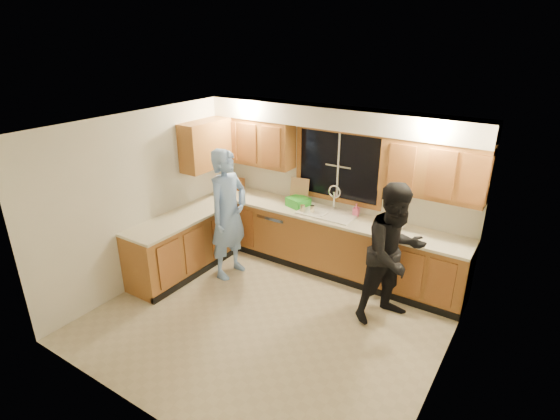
# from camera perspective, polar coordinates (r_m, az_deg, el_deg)

# --- Properties ---
(floor) EXTENTS (4.20, 4.20, 0.00)m
(floor) POSITION_cam_1_polar(r_m,az_deg,el_deg) (5.87, -1.52, -14.03)
(floor) COLOR #BDB091
(floor) RESTS_ON ground
(ceiling) EXTENTS (4.20, 4.20, 0.00)m
(ceiling) POSITION_cam_1_polar(r_m,az_deg,el_deg) (4.82, -1.82, 10.63)
(ceiling) COLOR silver
(wall_back) EXTENTS (4.20, 0.00, 4.20)m
(wall_back) POSITION_cam_1_polar(r_m,az_deg,el_deg) (6.75, 7.53, 2.89)
(wall_back) COLOR silver
(wall_back) RESTS_ON ground
(wall_left) EXTENTS (0.00, 3.80, 3.80)m
(wall_left) POSITION_cam_1_polar(r_m,az_deg,el_deg) (6.56, -16.96, 1.48)
(wall_left) COLOR silver
(wall_left) RESTS_ON ground
(wall_right) EXTENTS (0.00, 3.80, 3.80)m
(wall_right) POSITION_cam_1_polar(r_m,az_deg,el_deg) (4.51, 21.18, -8.94)
(wall_right) COLOR silver
(wall_right) RESTS_ON ground
(base_cabinets_back) EXTENTS (4.20, 0.60, 0.88)m
(base_cabinets_back) POSITION_cam_1_polar(r_m,az_deg,el_deg) (6.82, 6.08, -4.24)
(base_cabinets_back) COLOR #A86930
(base_cabinets_back) RESTS_ON ground
(base_cabinets_left) EXTENTS (0.60, 1.90, 0.88)m
(base_cabinets_left) POSITION_cam_1_polar(r_m,az_deg,el_deg) (6.88, -12.37, -4.42)
(base_cabinets_left) COLOR #A86930
(base_cabinets_left) RESTS_ON ground
(countertop_back) EXTENTS (4.20, 0.63, 0.04)m
(countertop_back) POSITION_cam_1_polar(r_m,az_deg,el_deg) (6.62, 6.18, -0.73)
(countertop_back) COLOR beige
(countertop_back) RESTS_ON base_cabinets_back
(countertop_left) EXTENTS (0.63, 1.90, 0.04)m
(countertop_left) POSITION_cam_1_polar(r_m,az_deg,el_deg) (6.68, -12.60, -0.93)
(countertop_left) COLOR beige
(countertop_left) RESTS_ON base_cabinets_left
(upper_cabinets_left) EXTENTS (1.35, 0.33, 0.75)m
(upper_cabinets_left) POSITION_cam_1_polar(r_m,az_deg,el_deg) (7.16, -3.25, 8.96)
(upper_cabinets_left) COLOR #A86930
(upper_cabinets_left) RESTS_ON wall_back
(upper_cabinets_right) EXTENTS (1.35, 0.33, 0.75)m
(upper_cabinets_right) POSITION_cam_1_polar(r_m,az_deg,el_deg) (5.99, 19.48, 5.02)
(upper_cabinets_right) COLOR #A86930
(upper_cabinets_right) RESTS_ON wall_back
(upper_cabinets_return) EXTENTS (0.33, 0.90, 0.75)m
(upper_cabinets_return) POSITION_cam_1_polar(r_m,az_deg,el_deg) (7.01, -9.66, 8.40)
(upper_cabinets_return) COLOR #A86930
(upper_cabinets_return) RESTS_ON wall_left
(soffit) EXTENTS (4.20, 0.35, 0.30)m
(soffit) POSITION_cam_1_polar(r_m,az_deg,el_deg) (6.32, 7.33, 11.89)
(soffit) COLOR white
(soffit) RESTS_ON wall_back
(window_frame) EXTENTS (1.44, 0.03, 1.14)m
(window_frame) POSITION_cam_1_polar(r_m,az_deg,el_deg) (6.64, 7.65, 5.71)
(window_frame) COLOR black
(window_frame) RESTS_ON wall_back
(sink) EXTENTS (0.86, 0.52, 0.57)m
(sink) POSITION_cam_1_polar(r_m,az_deg,el_deg) (6.65, 6.25, -0.95)
(sink) COLOR white
(sink) RESTS_ON countertop_back
(dishwasher) EXTENTS (0.60, 0.56, 0.82)m
(dishwasher) POSITION_cam_1_polar(r_m,az_deg,el_deg) (7.20, 0.02, -2.86)
(dishwasher) COLOR white
(dishwasher) RESTS_ON floor
(stove) EXTENTS (0.58, 0.75, 0.90)m
(stove) POSITION_cam_1_polar(r_m,az_deg,el_deg) (6.54, -15.89, -6.17)
(stove) COLOR white
(stove) RESTS_ON floor
(man) EXTENTS (0.49, 0.73, 1.96)m
(man) POSITION_cam_1_polar(r_m,az_deg,el_deg) (6.45, -6.76, -0.57)
(man) COLOR #7CA6EA
(man) RESTS_ON floor
(woman) EXTENTS (1.08, 1.13, 1.84)m
(woman) POSITION_cam_1_polar(r_m,az_deg,el_deg) (5.61, 14.69, -5.58)
(woman) COLOR black
(woman) RESTS_ON floor
(knife_block) EXTENTS (0.13, 0.12, 0.21)m
(knife_block) POSITION_cam_1_polar(r_m,az_deg,el_deg) (7.56, -5.16, 3.34)
(knife_block) COLOR #A15E2C
(knife_block) RESTS_ON countertop_back
(cutting_board) EXTENTS (0.32, 0.16, 0.40)m
(cutting_board) POSITION_cam_1_polar(r_m,az_deg,el_deg) (6.96, 2.54, 2.54)
(cutting_board) COLOR tan
(cutting_board) RESTS_ON countertop_back
(dish_crate) EXTENTS (0.38, 0.36, 0.14)m
(dish_crate) POSITION_cam_1_polar(r_m,az_deg,el_deg) (6.85, 2.39, 1.05)
(dish_crate) COLOR green
(dish_crate) RESTS_ON countertop_back
(soap_bottle) EXTENTS (0.10, 0.10, 0.20)m
(soap_bottle) POSITION_cam_1_polar(r_m,az_deg,el_deg) (6.57, 9.92, -0.00)
(soap_bottle) COLOR #F95F92
(soap_bottle) RESTS_ON countertop_back
(bowl) EXTENTS (0.28, 0.28, 0.05)m
(bowl) POSITION_cam_1_polar(r_m,az_deg,el_deg) (6.31, 14.88, -2.12)
(bowl) COLOR silver
(bowl) RESTS_ON countertop_back
(can_left) EXTENTS (0.08, 0.08, 0.13)m
(can_left) POSITION_cam_1_polar(r_m,az_deg,el_deg) (6.60, 2.95, 0.13)
(can_left) COLOR beige
(can_left) RESTS_ON countertop_back
(can_right) EXTENTS (0.08, 0.08, 0.12)m
(can_right) POSITION_cam_1_polar(r_m,az_deg,el_deg) (6.60, 4.24, 0.06)
(can_right) COLOR beige
(can_right) RESTS_ON countertop_back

